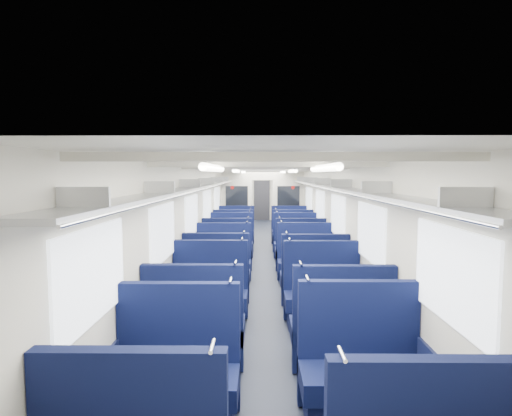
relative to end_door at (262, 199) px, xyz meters
The scene contains 31 objects.
floor 9.00m from the end_door, 90.00° to the right, with size 2.80×18.00×0.01m, color black.
ceiling 9.04m from the end_door, 90.00° to the right, with size 2.80×18.00×0.01m, color silver.
wall_left 9.05m from the end_door, 98.90° to the right, with size 0.02×18.00×2.35m, color beige.
dado_left 9.07m from the end_door, 98.81° to the right, with size 0.03×17.90×0.70m, color black.
wall_right 9.05m from the end_door, 81.10° to the right, with size 0.02×18.00×2.35m, color beige.
dado_right 9.07m from the end_door, 81.19° to the right, with size 0.03×17.90×0.70m, color black.
wall_far 0.19m from the end_door, 90.00° to the left, with size 2.80×0.02×2.35m, color beige.
luggage_rack_left 9.07m from the end_door, 97.73° to the right, with size 0.36×17.40×0.18m.
luggage_rack_right 9.07m from the end_door, 82.27° to the right, with size 0.36×17.40×0.18m.
windows 9.41m from the end_door, 90.00° to the right, with size 2.78×15.60×0.75m.
ceiling_fittings 9.29m from the end_door, 90.00° to the right, with size 2.70×16.06×0.11m.
end_door is the anchor object (origin of this frame).
bulkhead 5.66m from the end_door, 90.00° to the right, with size 2.80×0.10×2.35m.
seat_2 16.09m from the end_door, 92.96° to the right, with size 1.12×0.62×1.25m.
seat_3 16.00m from the end_door, 87.03° to the right, with size 1.12×0.62×1.25m.
seat_4 15.02m from the end_door, 93.17° to the right, with size 1.12×0.62×1.25m.
seat_5 15.05m from the end_door, 86.84° to the right, with size 1.12×0.62×1.25m.
seat_6 13.68m from the end_door, 93.48° to the right, with size 1.12×0.62×1.25m.
seat_7 13.72m from the end_door, 86.53° to the right, with size 1.12×0.62×1.25m.
seat_8 12.64m from the end_door, 93.77° to the right, with size 1.12×0.62×1.25m.
seat_9 12.75m from the end_door, 86.26° to the right, with size 1.12×0.62×1.25m.
seat_10 11.50m from the end_door, 94.14° to the right, with size 1.12×0.62×1.25m.
seat_11 11.43m from the end_door, 85.83° to the right, with size 1.12×0.62×1.25m.
seat_12 10.31m from the end_door, 94.63° to the right, with size 1.12×0.62×1.25m.
seat_13 10.32m from the end_door, 85.38° to the right, with size 1.12×0.62×1.25m.
seat_14 9.22m from the end_door, 95.18° to the right, with size 1.12×0.62×1.25m.
seat_15 9.26m from the end_door, 84.85° to the right, with size 1.12×0.62×1.25m.
seat_16 8.12m from the end_door, 95.88° to the right, with size 1.12×0.62×1.25m.
seat_17 8.11m from the end_door, 84.11° to the right, with size 1.12×0.62×1.25m.
seat_18 7.05m from the end_door, 96.79° to the right, with size 1.12×0.62×1.25m.
seat_19 7.05m from the end_door, 83.21° to the right, with size 1.12×0.62×1.25m.
Camera 1 is at (-0.09, -10.61, 2.20)m, focal length 28.78 mm.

